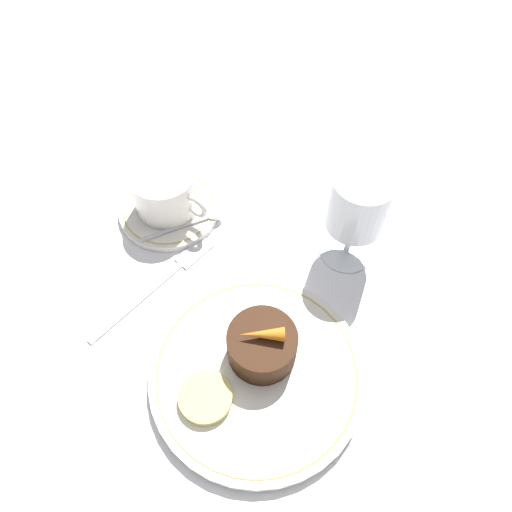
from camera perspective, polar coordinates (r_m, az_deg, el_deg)
ground_plane at (r=0.58m, az=-0.58°, el=-9.93°), size 3.00×3.00×0.00m
dinner_plate at (r=0.56m, az=0.10°, el=-13.27°), size 0.23×0.23×0.01m
saucer at (r=0.68m, az=-9.89°, el=5.36°), size 0.13×0.13×0.01m
coffee_cup at (r=0.65m, az=-10.33°, el=7.46°), size 0.11×0.08×0.06m
spoon at (r=0.65m, az=-7.26°, el=3.82°), size 0.07×0.10×0.00m
wine_glass at (r=0.58m, az=11.58°, el=5.48°), size 0.07×0.07×0.14m
fork at (r=0.62m, az=-10.24°, el=-2.30°), size 0.04×0.19×0.01m
dessert_cake at (r=0.54m, az=0.70°, el=-10.18°), size 0.08×0.08×0.04m
carrot_garnish at (r=0.51m, az=0.74°, el=-8.95°), size 0.05×0.04×0.02m
pineapple_slice at (r=0.54m, az=-5.42°, el=-16.03°), size 0.06×0.06×0.01m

